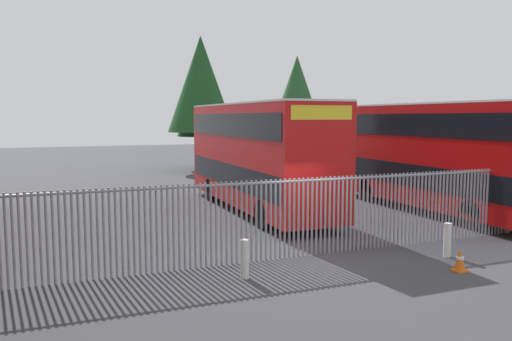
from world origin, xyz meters
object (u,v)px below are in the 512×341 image
double_decker_bus_near_gate (433,152)px  double_decker_bus_behind_fence_left (257,152)px  bollard_near_left (245,259)px  traffic_cone_by_gate (460,260)px  bollard_center_front (447,240)px

double_decker_bus_near_gate → double_decker_bus_behind_fence_left: size_ratio=1.00×
double_decker_bus_near_gate → bollard_near_left: size_ratio=11.38×
bollard_near_left → traffic_cone_by_gate: bollard_near_left is taller
double_decker_bus_behind_fence_left → bollard_near_left: bearing=-113.7°
bollard_center_front → traffic_cone_by_gate: (-0.66, -1.16, -0.19)m
bollard_center_front → double_decker_bus_behind_fence_left: bearing=105.5°
double_decker_bus_near_gate → double_decker_bus_behind_fence_left: (-6.64, 2.73, 0.00)m
double_decker_bus_near_gate → bollard_center_front: double_decker_bus_near_gate is taller
traffic_cone_by_gate → double_decker_bus_near_gate: bearing=54.0°
double_decker_bus_behind_fence_left → bollard_center_front: 8.92m
bollard_near_left → bollard_center_front: size_ratio=1.00×
double_decker_bus_near_gate → traffic_cone_by_gate: size_ratio=18.32×
bollard_near_left → bollard_center_front: 5.88m
double_decker_bus_behind_fence_left → traffic_cone_by_gate: 9.93m
double_decker_bus_behind_fence_left → double_decker_bus_near_gate: bearing=-22.3°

